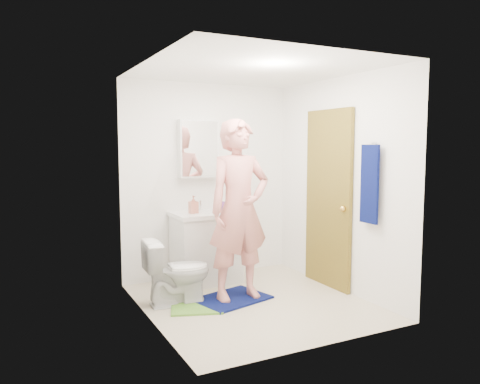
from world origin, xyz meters
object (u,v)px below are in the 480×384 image
vanity_cabinet (206,249)px  toilet (177,271)px  man (239,210)px  towel (370,184)px  soap_dispenser (193,205)px  medicine_cabinet (198,149)px  toothbrush_cup (221,206)px

vanity_cabinet → toilet: bearing=-133.9°
toilet → man: man is taller
towel → soap_dispenser: (-1.36, 1.44, -0.30)m
vanity_cabinet → towel: bearing=-51.5°
vanity_cabinet → medicine_cabinet: bearing=90.0°
soap_dispenser → toothbrush_cup: 0.44m
toothbrush_cup → man: (-0.18, -0.85, 0.07)m
medicine_cabinet → soap_dispenser: medicine_cabinet is taller
towel → man: size_ratio=0.42×
vanity_cabinet → toilet: size_ratio=1.16×
vanity_cabinet → man: man is taller
toilet → soap_dispenser: (0.39, 0.54, 0.61)m
soap_dispenser → medicine_cabinet: bearing=57.3°
medicine_cabinet → toothbrush_cup: (0.24, -0.13, -0.70)m
toilet → toothbrush_cup: size_ratio=5.52×
vanity_cabinet → medicine_cabinet: size_ratio=1.14×
vanity_cabinet → toothbrush_cup: (0.24, 0.09, 0.50)m
man → towel: bearing=-34.3°
medicine_cabinet → soap_dispenser: size_ratio=3.37×
towel → toothbrush_cup: 1.87m
soap_dispenser → man: bearing=-71.6°
towel → medicine_cabinet: bearing=124.6°
towel → soap_dispenser: towel is taller
toilet → toothbrush_cup: bearing=-46.9°
vanity_cabinet → man: size_ratio=0.42×
vanity_cabinet → toothbrush_cup: toothbrush_cup is taller
vanity_cabinet → towel: 2.08m
man → medicine_cabinet: bearing=92.1°
medicine_cabinet → soap_dispenser: bearing=-122.7°
toothbrush_cup → towel: bearing=-59.2°
towel → man: 1.36m
medicine_cabinet → man: (0.06, -0.99, -0.63)m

